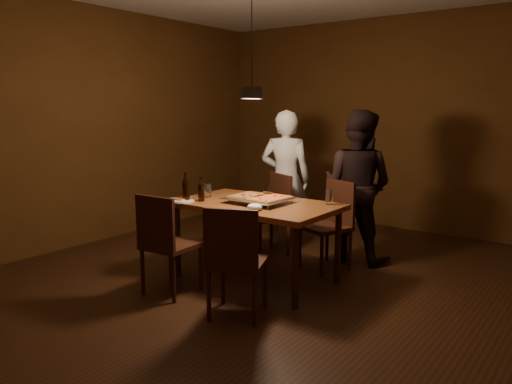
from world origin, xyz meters
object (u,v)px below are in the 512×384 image
Objects in this scene: diner_dark at (357,186)px; pizza_tray at (258,200)px; chair_near_left at (164,236)px; plate_slice at (180,200)px; chair_far_left at (273,207)px; diner_white at (285,179)px; beer_bottle_a at (186,187)px; dining_table at (256,210)px; pendant_lamp at (252,91)px; chair_far_right at (332,216)px; chair_near_right at (235,252)px; beer_bottle_b at (201,189)px.

pizza_tray is at bearing 69.05° from diner_dark.
plate_slice is (-0.22, 0.42, 0.22)m from chair_near_left.
chair_far_left reaches higher than plate_slice.
diner_white is (0.19, 1.53, 0.04)m from plate_slice.
diner_dark is (1.05, 1.49, -0.08)m from beer_bottle_a.
chair_near_left is (-0.40, -0.79, -0.14)m from dining_table.
pendant_lamp is at bearing 74.34° from diner_dark.
chair_far_right is 1.13× the size of chair_near_left.
chair_far_left is at bearing 18.86° from chair_far_right.
dining_table is 3.09× the size of chair_near_left.
dining_table is 2.72× the size of chair_near_right.
diner_white is (-0.03, 1.94, 0.26)m from chair_near_left.
chair_far_right reaches higher than dining_table.
chair_near_left is at bearing 66.06° from diner_dark.
dining_table is 5.55× the size of beer_bottle_a.
diner_dark is (0.08, 0.40, 0.26)m from chair_far_right.
chair_far_right is 1.50m from beer_bottle_a.
beer_bottle_a is 1.50m from diner_white.
dining_table is 2.74× the size of chair_far_right.
chair_far_right is 1.00× the size of chair_near_right.
chair_near_right is at bearing 88.15° from diner_dark.
diner_white is at bearing -56.08° from chair_far_left.
beer_bottle_a is at bearing 107.46° from chair_near_left.
dining_table is at bearing 88.50° from diner_white.
chair_far_left is 2.01× the size of plate_slice.
chair_near_right is at bearing -63.93° from pendant_lamp.
diner_white reaches higher than plate_slice.
chair_near_left is at bearing -84.05° from beer_bottle_b.
chair_near_left and chair_near_right have the same top height.
pendant_lamp is at bearing 94.45° from chair_far_right.
diner_white is at bearing 88.91° from beer_bottle_b.
plate_slice is at bearing 60.94° from diner_white.
chair_near_left is 0.44× the size of pendant_lamp.
chair_far_right reaches higher than pizza_tray.
chair_far_right is 0.34× the size of diner_white.
plate_slice is (-1.02, 0.45, 0.22)m from chair_near_right.
chair_near_right is at bearing -5.73° from chair_near_left.
diner_dark is at bearing 73.97° from pendant_lamp.
pendant_lamp is (0.71, 0.19, 1.00)m from plate_slice.
diner_white reaches higher than pizza_tray.
chair_near_right is 0.34× the size of diner_dark.
chair_far_left is 1.14× the size of chair_near_left.
diner_white reaches higher than chair_far_right.
pendant_lamp is at bearing -63.55° from dining_table.
pizza_tray is at bearing 29.74° from plate_slice.
chair_far_right is 0.95m from diner_white.
plate_slice is at bearing 133.51° from chair_near_right.
chair_near_left is at bearing -68.86° from beer_bottle_a.
beer_bottle_b is (-0.09, -1.05, 0.33)m from chair_far_left.
beer_bottle_b is 1.69m from diner_dark.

